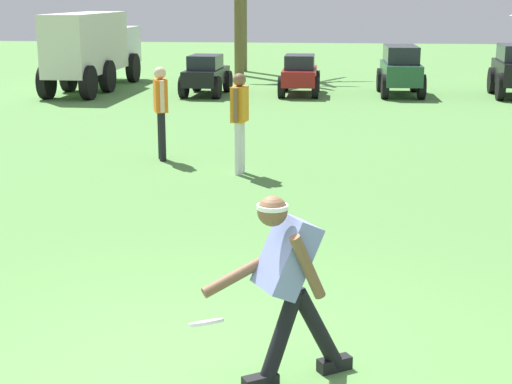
% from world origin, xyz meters
% --- Properties ---
extents(ground_plane, '(80.00, 80.00, 0.00)m').
position_xyz_m(ground_plane, '(0.00, 0.00, 0.00)').
color(ground_plane, '#568B45').
extents(frisbee_thrower, '(1.08, 0.59, 1.41)m').
position_xyz_m(frisbee_thrower, '(0.66, 0.09, 0.79)').
color(frisbee_thrower, black).
rests_on(frisbee_thrower, ground_plane).
extents(frisbee_in_flight, '(0.34, 0.34, 0.11)m').
position_xyz_m(frisbee_in_flight, '(0.10, -0.03, 0.49)').
color(frisbee_in_flight, white).
extents(teammate_near_sideline, '(0.25, 0.50, 1.56)m').
position_xyz_m(teammate_near_sideline, '(-0.52, 6.76, 0.94)').
color(teammate_near_sideline, silver).
rests_on(teammate_near_sideline, ground_plane).
extents(teammate_midfield, '(0.31, 0.49, 1.56)m').
position_xyz_m(teammate_midfield, '(-1.95, 7.65, 0.94)').
color(teammate_midfield, black).
rests_on(teammate_midfield, ground_plane).
extents(parked_car_slot_a, '(1.20, 2.25, 1.10)m').
position_xyz_m(parked_car_slot_a, '(-2.64, 16.34, 0.56)').
color(parked_car_slot_a, black).
rests_on(parked_car_slot_a, ground_plane).
extents(parked_car_slot_b, '(1.09, 2.21, 1.10)m').
position_xyz_m(parked_car_slot_b, '(-0.08, 16.65, 0.56)').
color(parked_car_slot_b, maroon).
rests_on(parked_car_slot_b, ground_plane).
extents(parked_car_slot_c, '(1.20, 2.42, 1.34)m').
position_xyz_m(parked_car_slot_c, '(2.68, 16.90, 0.72)').
color(parked_car_slot_c, '#235133').
rests_on(parked_car_slot_c, ground_plane).
extents(box_truck, '(1.51, 5.93, 2.20)m').
position_xyz_m(box_truck, '(-6.09, 17.28, 1.23)').
color(box_truck, silver).
rests_on(box_truck, ground_plane).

